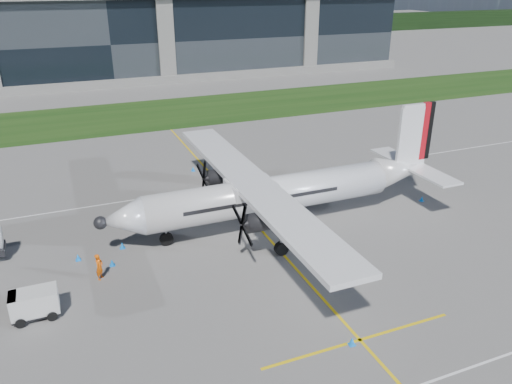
% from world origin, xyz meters
% --- Properties ---
extents(ground, '(400.00, 400.00, 0.00)m').
position_xyz_m(ground, '(0.00, 40.00, 0.00)').
color(ground, slate).
rests_on(ground, ground).
extents(grass_strip, '(400.00, 18.00, 0.04)m').
position_xyz_m(grass_strip, '(0.00, 48.00, 0.02)').
color(grass_strip, '#16360E').
rests_on(grass_strip, ground).
extents(terminal_building, '(120.00, 20.00, 15.00)m').
position_xyz_m(terminal_building, '(0.00, 80.00, 7.50)').
color(terminal_building, black).
rests_on(terminal_building, ground).
extents(tree_line, '(400.00, 6.00, 6.00)m').
position_xyz_m(tree_line, '(0.00, 140.00, 3.00)').
color(tree_line, black).
rests_on(tree_line, ground).
extents(yellow_taxiway_centerline, '(0.20, 70.00, 0.01)m').
position_xyz_m(yellow_taxiway_centerline, '(3.00, 10.00, 0.01)').
color(yellow_taxiway_centerline, yellow).
rests_on(yellow_taxiway_centerline, ground).
extents(turboprop_aircraft, '(28.53, 29.58, 8.88)m').
position_xyz_m(turboprop_aircraft, '(4.98, 8.67, 4.44)').
color(turboprop_aircraft, white).
rests_on(turboprop_aircraft, ground).
extents(baggage_tug, '(2.86, 1.71, 1.71)m').
position_xyz_m(baggage_tug, '(-13.65, 3.13, 0.86)').
color(baggage_tug, silver).
rests_on(baggage_tug, ground).
extents(ground_crew_person, '(0.98, 1.06, 2.12)m').
position_xyz_m(ground_crew_person, '(-9.67, 5.86, 1.06)').
color(ground_crew_person, '#F25907').
rests_on(ground_crew_person, ground).
extents(safety_cone_nose_stbd, '(0.36, 0.36, 0.50)m').
position_xyz_m(safety_cone_nose_stbd, '(-7.71, 9.45, 0.25)').
color(safety_cone_nose_stbd, '#0D78E9').
rests_on(safety_cone_nose_stbd, ground).
extents(safety_cone_portwing, '(0.36, 0.36, 0.50)m').
position_xyz_m(safety_cone_portwing, '(2.36, -6.16, 0.25)').
color(safety_cone_portwing, '#0D78E9').
rests_on(safety_cone_portwing, ground).
extents(safety_cone_stbdwing, '(0.36, 0.36, 0.50)m').
position_xyz_m(safety_cone_stbdwing, '(1.54, 23.05, 0.25)').
color(safety_cone_stbdwing, '#0D78E9').
rests_on(safety_cone_stbdwing, ground).
extents(safety_cone_fwd, '(0.36, 0.36, 0.50)m').
position_xyz_m(safety_cone_fwd, '(-10.89, 8.89, 0.25)').
color(safety_cone_fwd, '#0D78E9').
rests_on(safety_cone_fwd, ground).
extents(safety_cone_nose_port, '(0.36, 0.36, 0.50)m').
position_xyz_m(safety_cone_nose_port, '(-8.73, 7.24, 0.25)').
color(safety_cone_nose_port, '#0D78E9').
rests_on(safety_cone_nose_port, ground).
extents(safety_cone_tail, '(0.36, 0.36, 0.50)m').
position_xyz_m(safety_cone_tail, '(18.58, 7.89, 0.25)').
color(safety_cone_tail, '#0D78E9').
rests_on(safety_cone_tail, ground).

